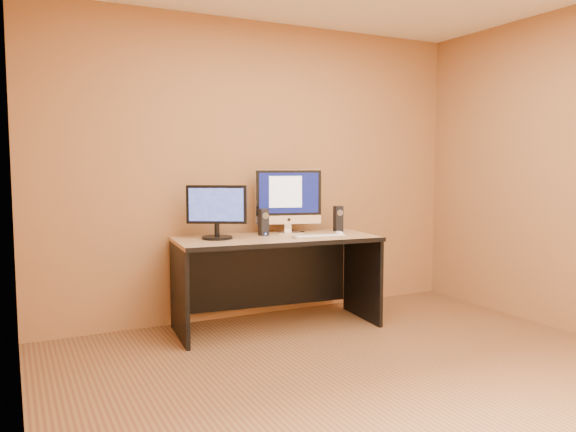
% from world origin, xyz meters
% --- Properties ---
extents(floor, '(4.00, 4.00, 0.00)m').
position_xyz_m(floor, '(0.00, 0.00, 0.00)').
color(floor, brown).
rests_on(floor, ground).
extents(walls, '(4.00, 4.00, 2.60)m').
position_xyz_m(walls, '(0.00, 0.00, 1.30)').
color(walls, '#98653D').
rests_on(walls, ground).
extents(desk, '(1.70, 0.86, 0.76)m').
position_xyz_m(desk, '(-0.06, 1.53, 0.38)').
color(desk, '#A87C54').
rests_on(desk, ground).
extents(imac, '(0.62, 0.36, 0.56)m').
position_xyz_m(imac, '(0.15, 1.73, 1.04)').
color(imac, silver).
rests_on(imac, desk).
extents(second_monitor, '(0.55, 0.46, 0.43)m').
position_xyz_m(second_monitor, '(-0.54, 1.64, 0.97)').
color(second_monitor, black).
rests_on(second_monitor, desk).
extents(speaker_left, '(0.07, 0.07, 0.23)m').
position_xyz_m(speaker_left, '(-0.12, 1.67, 0.87)').
color(speaker_left, black).
rests_on(speaker_left, desk).
extents(speaker_right, '(0.08, 0.08, 0.23)m').
position_xyz_m(speaker_right, '(0.60, 1.64, 0.87)').
color(speaker_right, black).
rests_on(speaker_right, desk).
extents(keyboard, '(0.45, 0.18, 0.02)m').
position_xyz_m(keyboard, '(0.24, 1.36, 0.77)').
color(keyboard, silver).
rests_on(keyboard, desk).
extents(mouse, '(0.06, 0.11, 0.04)m').
position_xyz_m(mouse, '(0.46, 1.40, 0.78)').
color(mouse, white).
rests_on(mouse, desk).
extents(cable_a, '(0.06, 0.22, 0.01)m').
position_xyz_m(cable_a, '(0.27, 1.83, 0.76)').
color(cable_a, black).
rests_on(cable_a, desk).
extents(cable_b, '(0.13, 0.14, 0.01)m').
position_xyz_m(cable_b, '(0.20, 1.85, 0.76)').
color(cable_b, black).
rests_on(cable_b, desk).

